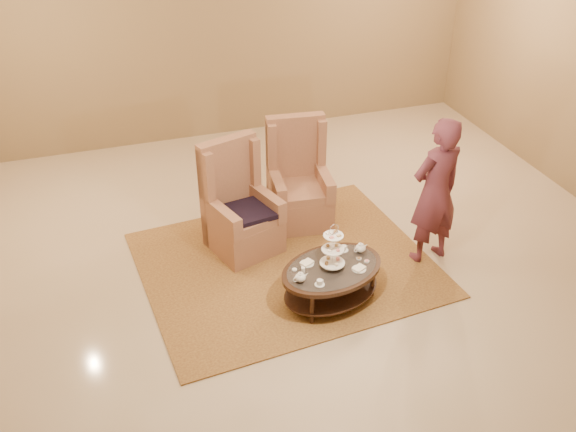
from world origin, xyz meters
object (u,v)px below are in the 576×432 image
object	(u,v)px
tea_table	(332,273)
armchair_left	(239,214)
person	(435,192)
armchair_right	(298,188)

from	to	relation	value
tea_table	armchair_left	distance (m)	1.41
tea_table	person	bearing A→B (deg)	-0.07
armchair_left	person	size ratio (longest dim) A/B	0.76
armchair_right	person	size ratio (longest dim) A/B	0.76
armchair_right	person	bearing A→B (deg)	-41.27
armchair_right	person	distance (m)	1.74
tea_table	armchair_right	world-z (taller)	armchair_right
armchair_right	person	world-z (taller)	person
armchair_left	armchair_right	bearing A→B (deg)	5.23
tea_table	armchair_right	size ratio (longest dim) A/B	0.98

